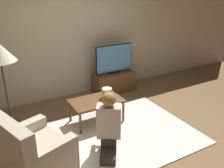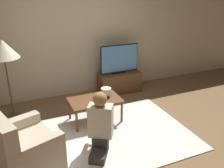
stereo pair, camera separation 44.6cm
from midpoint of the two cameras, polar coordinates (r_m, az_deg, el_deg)
ground_plane at (r=4.12m, az=-2.30°, el=-11.97°), size 10.00×10.00×0.00m
wall_back at (r=5.30m, az=-12.36°, el=10.69°), size 10.00×0.06×2.60m
rug at (r=4.12m, az=-2.30°, el=-11.88°), size 2.54×1.87×0.02m
tv_stand at (r=5.62m, az=-1.82°, el=0.38°), size 0.94×0.40×0.45m
tv at (r=5.44m, az=-1.91°, el=5.74°), size 0.87×0.08×0.63m
coffee_table at (r=4.36m, az=-6.53°, el=-4.28°), size 0.90×0.55×0.43m
armchair at (r=3.44m, az=-21.11°, el=-15.28°), size 0.93×0.99×0.90m
person_kneeling at (r=3.55m, az=-4.38°, el=-8.95°), size 0.61×0.77×0.94m
table_lamp at (r=4.39m, az=-4.08°, el=-1.88°), size 0.18×0.18×0.17m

